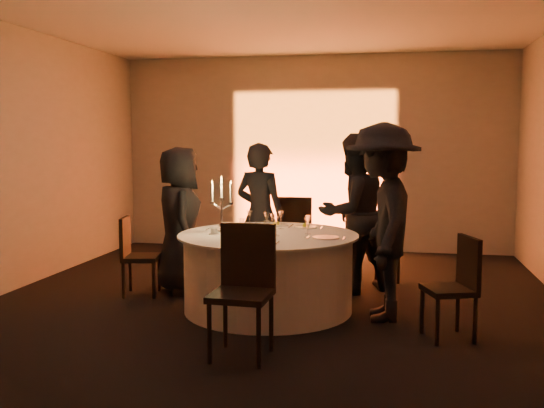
% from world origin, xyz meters
% --- Properties ---
extents(floor, '(7.00, 7.00, 0.00)m').
position_xyz_m(floor, '(0.00, 0.00, 0.00)').
color(floor, black).
rests_on(floor, ground).
extents(ceiling, '(7.00, 7.00, 0.00)m').
position_xyz_m(ceiling, '(0.00, 0.00, 3.00)').
color(ceiling, silver).
rests_on(ceiling, wall_back).
extents(wall_back, '(7.00, 0.00, 7.00)m').
position_xyz_m(wall_back, '(0.00, 3.50, 1.50)').
color(wall_back, '#A09D95').
rests_on(wall_back, floor).
extents(wall_front, '(7.00, 0.00, 7.00)m').
position_xyz_m(wall_front, '(0.00, -3.50, 1.50)').
color(wall_front, '#A09D95').
rests_on(wall_front, floor).
extents(uplighter_fixture, '(0.25, 0.12, 0.10)m').
position_xyz_m(uplighter_fixture, '(0.00, 3.20, 0.05)').
color(uplighter_fixture, black).
rests_on(uplighter_fixture, floor).
extents(banquet_table, '(1.80, 1.80, 0.77)m').
position_xyz_m(banquet_table, '(0.00, 0.00, 0.38)').
color(banquet_table, black).
rests_on(banquet_table, floor).
extents(chair_left, '(0.45, 0.45, 0.86)m').
position_xyz_m(chair_left, '(-1.56, 0.29, 0.48)').
color(chair_left, black).
rests_on(chair_left, floor).
extents(chair_back_left, '(0.44, 0.44, 1.00)m').
position_xyz_m(chair_back_left, '(0.02, 1.64, 0.56)').
color(chair_back_left, black).
rests_on(chair_back_left, floor).
extents(chair_back_right, '(0.53, 0.53, 0.86)m').
position_xyz_m(chair_back_right, '(1.12, 1.36, 0.48)').
color(chair_back_right, black).
rests_on(chair_back_right, floor).
extents(chair_right, '(0.49, 0.49, 0.88)m').
position_xyz_m(chair_right, '(1.76, -0.56, 0.50)').
color(chair_right, black).
rests_on(chair_right, floor).
extents(chair_front, '(0.47, 0.47, 1.04)m').
position_xyz_m(chair_front, '(0.07, -1.28, 0.59)').
color(chair_front, black).
rests_on(chair_front, floor).
extents(guest_left, '(0.81, 0.94, 1.63)m').
position_xyz_m(guest_left, '(-1.12, 0.53, 0.81)').
color(guest_left, black).
rests_on(guest_left, floor).
extents(guest_back_left, '(0.70, 0.56, 1.67)m').
position_xyz_m(guest_back_left, '(-0.30, 0.99, 0.84)').
color(guest_back_left, black).
rests_on(guest_back_left, floor).
extents(guest_back_right, '(1.09, 1.07, 1.78)m').
position_xyz_m(guest_back_right, '(0.78, 0.89, 0.89)').
color(guest_back_right, black).
rests_on(guest_back_right, floor).
extents(guest_right, '(0.79, 1.26, 1.87)m').
position_xyz_m(guest_right, '(1.12, -0.09, 0.93)').
color(guest_right, black).
rests_on(guest_right, floor).
extents(plate_left, '(0.36, 0.28, 0.08)m').
position_xyz_m(plate_left, '(-0.50, 0.18, 0.79)').
color(plate_left, white).
rests_on(plate_left, banquet_table).
extents(plate_back_left, '(0.36, 0.26, 0.08)m').
position_xyz_m(plate_back_left, '(-0.03, 0.60, 0.79)').
color(plate_back_left, white).
rests_on(plate_back_left, banquet_table).
extents(plate_back_right, '(0.35, 0.25, 0.08)m').
position_xyz_m(plate_back_right, '(0.31, 0.50, 0.79)').
color(plate_back_right, white).
rests_on(plate_back_right, banquet_table).
extents(plate_right, '(0.36, 0.26, 0.01)m').
position_xyz_m(plate_right, '(0.59, -0.16, 0.78)').
color(plate_right, white).
rests_on(plate_right, banquet_table).
extents(plate_front, '(0.36, 0.27, 0.01)m').
position_xyz_m(plate_front, '(0.03, -0.52, 0.78)').
color(plate_front, white).
rests_on(plate_front, banquet_table).
extents(coffee_cup, '(0.11, 0.11, 0.07)m').
position_xyz_m(coffee_cup, '(-0.52, -0.13, 0.80)').
color(coffee_cup, white).
rests_on(coffee_cup, banquet_table).
extents(candelabra, '(0.24, 0.12, 0.58)m').
position_xyz_m(candelabra, '(-0.48, -0.01, 0.97)').
color(candelabra, white).
rests_on(candelabra, banquet_table).
extents(wine_glass_a, '(0.07, 0.07, 0.19)m').
position_xyz_m(wine_glass_a, '(-0.06, 0.22, 0.91)').
color(wine_glass_a, silver).
rests_on(wine_glass_a, banquet_table).
extents(wine_glass_b, '(0.07, 0.07, 0.19)m').
position_xyz_m(wine_glass_b, '(0.11, -0.12, 0.91)').
color(wine_glass_b, silver).
rests_on(wine_glass_b, banquet_table).
extents(wine_glass_c, '(0.07, 0.07, 0.19)m').
position_xyz_m(wine_glass_c, '(-0.27, 0.36, 0.91)').
color(wine_glass_c, silver).
rests_on(wine_glass_c, banquet_table).
extents(wine_glass_d, '(0.07, 0.07, 0.19)m').
position_xyz_m(wine_glass_d, '(0.03, 0.11, 0.91)').
color(wine_glass_d, silver).
rests_on(wine_glass_d, banquet_table).
extents(wine_glass_e, '(0.07, 0.07, 0.19)m').
position_xyz_m(wine_glass_e, '(0.39, 0.06, 0.91)').
color(wine_glass_e, silver).
rests_on(wine_glass_e, banquet_table).
extents(wine_glass_f, '(0.07, 0.07, 0.19)m').
position_xyz_m(wine_glass_f, '(0.41, -0.15, 0.91)').
color(wine_glass_f, silver).
rests_on(wine_glass_f, banquet_table).
extents(wine_glass_g, '(0.07, 0.07, 0.19)m').
position_xyz_m(wine_glass_g, '(0.07, 0.35, 0.91)').
color(wine_glass_g, silver).
rests_on(wine_glass_g, banquet_table).
extents(wine_glass_h, '(0.07, 0.07, 0.19)m').
position_xyz_m(wine_glass_h, '(-0.19, -0.32, 0.91)').
color(wine_glass_h, silver).
rests_on(wine_glass_h, banquet_table).
extents(tumbler_a, '(0.07, 0.07, 0.09)m').
position_xyz_m(tumbler_a, '(-0.04, -0.03, 0.82)').
color(tumbler_a, silver).
rests_on(tumbler_a, banquet_table).
extents(tumbler_b, '(0.07, 0.07, 0.09)m').
position_xyz_m(tumbler_b, '(-0.09, 0.35, 0.82)').
color(tumbler_b, silver).
rests_on(tumbler_b, banquet_table).
extents(tumbler_c, '(0.07, 0.07, 0.09)m').
position_xyz_m(tumbler_c, '(-0.14, 0.15, 0.82)').
color(tumbler_c, silver).
rests_on(tumbler_c, banquet_table).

